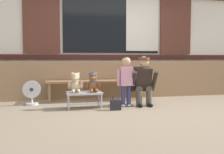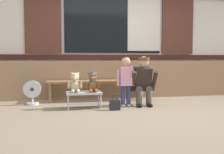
{
  "view_description": "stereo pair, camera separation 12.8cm",
  "coord_description": "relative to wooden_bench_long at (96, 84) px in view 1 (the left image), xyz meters",
  "views": [
    {
      "loc": [
        -1.36,
        -4.44,
        0.9
      ],
      "look_at": [
        -0.29,
        0.49,
        0.55
      ],
      "focal_mm": 41.44,
      "sensor_mm": 36.0,
      "label": 1
    },
    {
      "loc": [
        -1.24,
        -4.47,
        0.9
      ],
      "look_at": [
        -0.29,
        0.49,
        0.55
      ],
      "focal_mm": 41.44,
      "sensor_mm": 36.0,
      "label": 2
    }
  ],
  "objects": [
    {
      "name": "handbag_on_ground",
      "position": [
        0.19,
        -1.1,
        -0.28
      ],
      "size": [
        0.18,
        0.11,
        0.27
      ],
      "color": "#232328",
      "rests_on": "ground"
    },
    {
      "name": "small_display_bench",
      "position": [
        -0.33,
        -0.82,
        -0.11
      ],
      "size": [
        0.64,
        0.36,
        0.3
      ],
      "color": "#BCBCC1",
      "rests_on": "ground"
    },
    {
      "name": "wooden_bench_long",
      "position": [
        0.0,
        0.0,
        0.0
      ],
      "size": [
        2.1,
        0.4,
        0.44
      ],
      "color": "#8E6642",
      "rests_on": "ground"
    },
    {
      "name": "shop_facade",
      "position": [
        0.54,
        0.88,
        1.38
      ],
      "size": [
        7.52,
        0.26,
        3.5
      ],
      "color": "silver",
      "rests_on": "ground"
    },
    {
      "name": "brick_low_wall",
      "position": [
        0.53,
        0.37,
        0.05
      ],
      "size": [
        7.37,
        0.25,
        0.85
      ],
      "primitive_type": "cube",
      "color": "#997551",
      "rests_on": "ground"
    },
    {
      "name": "teddy_bear_with_hat",
      "position": [
        -0.17,
        -0.82,
        0.1
      ],
      "size": [
        0.28,
        0.27,
        0.36
      ],
      "color": "brown",
      "rests_on": "small_display_bench"
    },
    {
      "name": "floor_fan",
      "position": [
        -1.3,
        -0.27,
        -0.13
      ],
      "size": [
        0.34,
        0.24,
        0.48
      ],
      "color": "silver",
      "rests_on": "ground"
    },
    {
      "name": "ground_plane",
      "position": [
        0.53,
        -1.06,
        -0.37
      ],
      "size": [
        60.0,
        60.0,
        0.0
      ],
      "primitive_type": "plane",
      "color": "#84725B"
    },
    {
      "name": "child_standing",
      "position": [
        0.46,
        -0.81,
        0.22
      ],
      "size": [
        0.35,
        0.18,
        0.96
      ],
      "color": "navy",
      "rests_on": "ground"
    },
    {
      "name": "teddy_bear_plain",
      "position": [
        -0.49,
        -0.82,
        0.09
      ],
      "size": [
        0.28,
        0.26,
        0.36
      ],
      "color": "#CCB289",
      "rests_on": "small_display_bench"
    },
    {
      "name": "adult_crouching",
      "position": [
        0.82,
        -0.75,
        0.11
      ],
      "size": [
        0.5,
        0.49,
        0.95
      ],
      "color": "#4C473D",
      "rests_on": "ground"
    }
  ]
}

